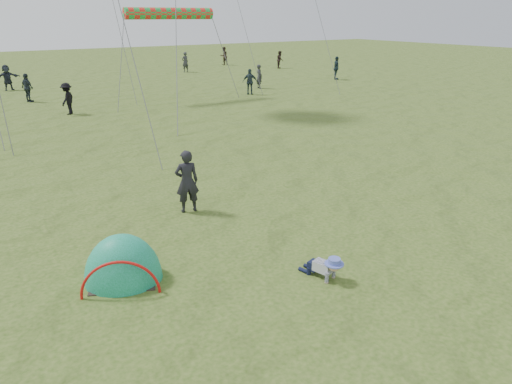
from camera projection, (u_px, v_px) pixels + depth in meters
ground at (306, 281)px, 8.86m from camera, size 140.00×140.00×0.00m
crawling_toddler at (325, 267)px, 8.87m from camera, size 0.65×0.78×0.52m
popup_tent at (124, 280)px, 8.91m from camera, size 1.85×1.71×1.92m
standing_adult at (187, 181)px, 11.72m from camera, size 0.68×0.52×1.66m
crowd_person_0 at (259, 77)px, 31.89m from camera, size 0.46×0.64×1.63m
crowd_person_2 at (336, 68)px, 36.24m from camera, size 0.95×1.11×1.79m
crowd_person_7 at (280, 60)px, 44.05m from camera, size 0.97×0.99×1.62m
crowd_person_8 at (27, 88)px, 26.83m from camera, size 0.78×1.05×1.66m
crowd_person_11 at (7, 78)px, 31.06m from camera, size 1.64×0.77×1.70m
crowd_person_12 at (185, 62)px, 40.96m from camera, size 0.71×0.54×1.76m
crowd_person_13 at (224, 56)px, 46.90m from camera, size 0.96×0.80×1.80m
crowd_person_14 at (250, 82)px, 29.39m from camera, size 1.01×0.86×1.62m
crowd_person_15 at (67, 99)px, 23.47m from camera, size 1.10×1.20×1.61m
rainbow_tube_kite at (170, 13)px, 26.07m from camera, size 5.28×0.64×0.64m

